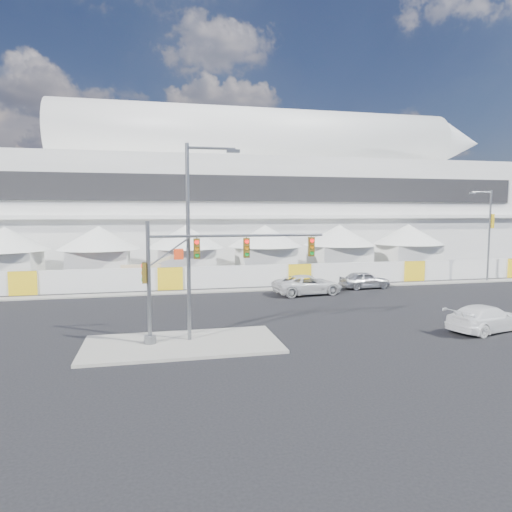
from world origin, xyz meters
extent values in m
plane|color=black|center=(0.00, 0.00, 0.00)|extent=(160.00, 160.00, 0.00)
cube|color=gray|center=(-6.00, -3.00, 0.07)|extent=(10.00, 5.00, 0.15)
cube|color=gray|center=(20.00, 12.50, 0.06)|extent=(80.00, 1.20, 0.12)
cube|color=silver|center=(8.00, 42.00, 7.00)|extent=(80.00, 24.00, 14.00)
cube|color=black|center=(8.00, 29.85, 9.80)|extent=(68.00, 0.30, 3.20)
cube|color=silver|center=(8.00, 29.60, 6.30)|extent=(72.00, 0.80, 0.50)
cylinder|color=silver|center=(8.00, 40.00, 17.78)|extent=(57.60, 8.40, 8.40)
cylinder|color=silver|center=(10.00, 40.00, 17.36)|extent=(51.60, 6.80, 6.80)
cylinder|color=silver|center=(12.00, 40.00, 16.94)|extent=(45.60, 5.20, 5.20)
cone|color=silver|center=(40.80, 40.00, 18.00)|extent=(8.00, 7.60, 7.60)
cube|color=silver|center=(-22.00, 24.00, 1.50)|extent=(6.00, 6.00, 3.00)
cone|color=silver|center=(-22.00, 24.00, 4.20)|extent=(8.40, 8.40, 2.40)
cube|color=silver|center=(-13.00, 24.00, 1.50)|extent=(6.00, 6.00, 3.00)
cone|color=silver|center=(-13.00, 24.00, 4.20)|extent=(8.40, 8.40, 2.40)
cube|color=silver|center=(-4.00, 24.00, 1.50)|extent=(6.00, 6.00, 3.00)
cone|color=silver|center=(-4.00, 24.00, 4.20)|extent=(8.40, 8.40, 2.40)
cube|color=silver|center=(5.00, 24.00, 1.50)|extent=(6.00, 6.00, 3.00)
cone|color=silver|center=(5.00, 24.00, 4.20)|extent=(8.40, 8.40, 2.40)
cube|color=silver|center=(14.00, 24.00, 1.50)|extent=(6.00, 6.00, 3.00)
cone|color=silver|center=(14.00, 24.00, 4.20)|extent=(8.40, 8.40, 2.40)
cube|color=silver|center=(23.00, 24.00, 1.50)|extent=(6.00, 6.00, 3.00)
cone|color=silver|center=(23.00, 24.00, 4.20)|extent=(8.40, 8.40, 2.40)
cube|color=silver|center=(6.00, 14.50, 1.00)|extent=(70.00, 0.25, 2.00)
imported|color=#ACADB1|center=(11.12, 11.29, 0.78)|extent=(2.09, 4.66, 1.55)
imported|color=silver|center=(5.16, 9.60, 0.81)|extent=(3.42, 6.16, 1.63)
imported|color=white|center=(11.29, -3.94, 0.76)|extent=(3.46, 5.62, 1.52)
imported|color=white|center=(20.72, 18.50, 0.66)|extent=(3.78, 3.90, 1.33)
imported|color=silver|center=(-16.10, 18.74, 0.68)|extent=(3.10, 5.00, 1.35)
cylinder|color=slate|center=(-7.62, -2.78, 3.28)|extent=(0.21, 0.21, 6.27)
cylinder|color=slate|center=(-7.62, -2.78, 0.35)|extent=(0.61, 0.61, 0.40)
cylinder|color=slate|center=(-2.99, -2.78, 5.63)|extent=(9.26, 0.14, 0.14)
cube|color=#594714|center=(-5.19, -2.78, 4.99)|extent=(0.32, 0.22, 1.05)
cube|color=#594714|center=(-2.58, -2.78, 4.99)|extent=(0.32, 0.22, 1.05)
cube|color=#594714|center=(1.03, -2.78, 4.99)|extent=(0.32, 0.22, 1.05)
cube|color=#594714|center=(-7.84, -2.78, 3.80)|extent=(0.22, 0.32, 1.05)
cylinder|color=slate|center=(-5.59, -2.49, 5.25)|extent=(0.20, 0.20, 10.20)
cylinder|color=slate|center=(-4.35, -2.49, 10.13)|extent=(2.49, 0.14, 0.14)
cube|color=slate|center=(-3.21, -2.49, 10.01)|extent=(0.68, 0.28, 0.17)
cylinder|color=gray|center=(24.91, 12.50, 4.50)|extent=(0.18, 0.18, 8.99)
cylinder|color=gray|center=(23.81, 12.50, 8.79)|extent=(2.20, 0.12, 0.12)
cube|color=gray|center=(22.82, 12.50, 8.69)|extent=(0.60, 0.25, 0.15)
cube|color=yellow|center=(25.16, 12.50, 5.99)|extent=(0.03, 0.60, 1.40)
cube|color=#EE3E16|center=(-9.70, 16.64, 0.52)|extent=(3.47, 1.61, 1.05)
cube|color=beige|center=(-8.55, 16.64, 1.91)|extent=(3.63, 0.43, 0.33)
cube|color=beige|center=(-6.45, 16.64, 2.48)|extent=(2.82, 0.36, 1.16)
cube|color=#EE3E16|center=(-5.12, 16.64, 2.96)|extent=(0.88, 0.88, 0.95)
camera|label=1|loc=(-7.31, -26.24, 6.85)|focal=32.00mm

